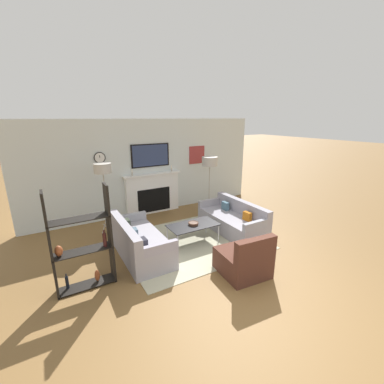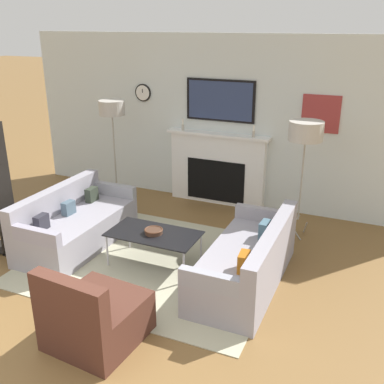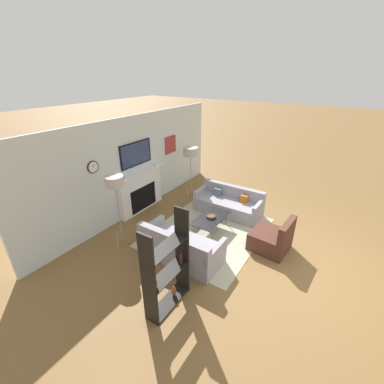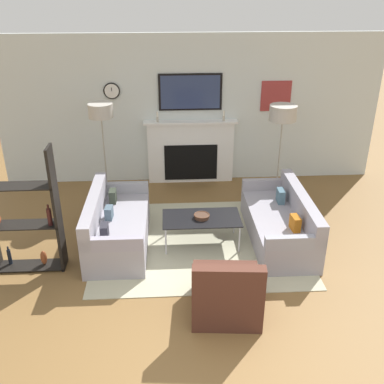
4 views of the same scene
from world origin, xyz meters
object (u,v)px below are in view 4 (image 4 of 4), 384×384
Objects in this scene: coffee_table at (201,219)px; floor_lamp_right at (283,114)px; couch_right at (281,223)px; floor_lamp_left at (101,112)px; shelf_unit at (22,217)px; armchair at (226,293)px; couch_left at (116,227)px; decorative_bowl at (202,216)px.

coffee_table is 0.68× the size of floor_lamp_right.
couch_right is at bearing 2.72° from coffee_table.
floor_lamp_left is 2.30m from shelf_unit.
couch_left is at bearing 131.99° from armchair.
armchair is at bearing -113.05° from floor_lamp_right.
decorative_bowl is (-1.18, -0.06, 0.20)m from couch_right.
decorative_bowl is 0.13× the size of floor_lamp_left.
couch_right is 2.15× the size of armchair.
shelf_unit reaches higher than couch_left.
couch_left is 1.25m from decorative_bowl.
coffee_table is 2.39m from floor_lamp_right.
decorative_bowl is 2.44m from floor_lamp_left.
floor_lamp_left is 1.04× the size of floor_lamp_right.
floor_lamp_left is at bearing 100.88° from couch_left.
armchair is at bearing -48.01° from couch_left.
floor_lamp_left reaches higher than armchair.
floor_lamp_right is (2.99, 0.00, -0.08)m from floor_lamp_left.
floor_lamp_right is at bearing 28.81° from couch_left.
armchair is (1.40, -1.56, -0.02)m from couch_left.
coffee_table is at bearing -45.39° from floor_lamp_left.
floor_lamp_right is at bearing 0.00° from floor_lamp_left.
shelf_unit is at bearing -112.31° from floor_lamp_left.
couch_left is 1.02× the size of floor_lamp_left.
shelf_unit is (-2.51, 1.05, 0.51)m from armchair.
armchair is 0.51× the size of floor_lamp_left.
coffee_table is (-0.17, 1.50, 0.14)m from armchair.
floor_lamp_left is (-2.70, 1.49, 1.31)m from couch_right.
shelf_unit is at bearing -168.97° from coffee_table.
couch_left is 2.02× the size of armchair.
armchair is 1.52m from coffee_table.
coffee_table is (1.24, -0.06, 0.13)m from couch_left.
decorative_bowl is at bearing 96.38° from armchair.
couch_left is 1.31m from shelf_unit.
armchair is at bearing -22.65° from shelf_unit.
couch_right is 1.19m from coffee_table.
armchair is at bearing -122.95° from couch_right.
couch_left is 0.94× the size of couch_right.
decorative_bowl is 0.13× the size of shelf_unit.
armchair is at bearing -60.98° from floor_lamp_left.
couch_right reaches higher than coffee_table.
couch_right is 1.09× the size of shelf_unit.
coffee_table is at bearing 96.42° from armchair.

